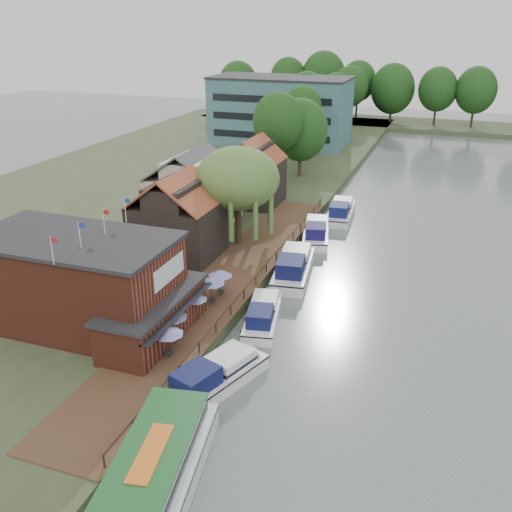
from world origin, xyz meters
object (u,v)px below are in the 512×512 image
(umbrella_2, at_px, (195,307))
(cottage_c, at_px, (253,171))
(cottage_b, at_px, (194,187))
(umbrella_3, at_px, (212,290))
(cottage_a, at_px, (177,216))
(umbrella_0, at_px, (168,342))
(hotel_block, at_px, (280,111))
(umbrella_1, at_px, (172,325))
(cruiser_4, at_px, (341,209))
(tour_boat, at_px, (148,487))
(willow, at_px, (238,197))
(cruiser_0, at_px, (215,373))
(cruiser_1, at_px, (263,312))
(swan, at_px, (121,481))
(cruiser_2, at_px, (294,264))
(cruiser_3, at_px, (316,229))
(pub, at_px, (99,285))
(umbrella_4, at_px, (221,282))

(umbrella_2, bearing_deg, cottage_c, 101.79)
(cottage_b, distance_m, umbrella_3, 21.53)
(cottage_a, relative_size, umbrella_0, 3.62)
(hotel_block, height_order, umbrella_2, hotel_block)
(umbrella_1, bearing_deg, cottage_a, 115.08)
(cottage_c, bearing_deg, umbrella_1, -79.99)
(cruiser_4, relative_size, tour_boat, 0.67)
(willow, xyz_separation_m, tour_boat, (8.37, -33.85, -4.61))
(cruiser_0, height_order, cruiser_1, cruiser_0)
(cottage_b, relative_size, tour_boat, 0.65)
(cottage_b, relative_size, cruiser_0, 0.99)
(cruiser_0, relative_size, tour_boat, 0.66)
(cottage_b, distance_m, willow, 9.07)
(cottage_c, relative_size, swan, 19.32)
(willow, bearing_deg, umbrella_2, -80.12)
(cruiser_1, bearing_deg, umbrella_1, -139.38)
(willow, distance_m, swan, 33.90)
(hotel_block, distance_m, willow, 52.29)
(cruiser_2, height_order, swan, cruiser_2)
(umbrella_3, xyz_separation_m, cruiser_0, (4.42, -9.43, -1.11))
(cruiser_3, bearing_deg, umbrella_1, -112.05)
(hotel_block, distance_m, cruiser_3, 48.38)
(umbrella_2, bearing_deg, cruiser_1, 35.11)
(pub, distance_m, cottage_b, 25.33)
(umbrella_1, bearing_deg, umbrella_0, -67.87)
(umbrella_2, height_order, cruiser_1, umbrella_2)
(willow, distance_m, cruiser_0, 24.70)
(cruiser_0, bearing_deg, pub, -176.55)
(umbrella_3, xyz_separation_m, tour_boat, (5.44, -20.25, -0.68))
(willow, xyz_separation_m, umbrella_4, (3.04, -11.97, -3.93))
(hotel_block, xyz_separation_m, cottage_c, (8.00, -37.00, -1.90))
(hotel_block, relative_size, tour_boat, 1.73)
(umbrella_1, xyz_separation_m, cruiser_2, (4.73, 16.14, -0.96))
(cruiser_3, relative_size, tour_boat, 0.66)
(cottage_b, relative_size, umbrella_0, 4.04)
(umbrella_4, height_order, swan, umbrella_4)
(cruiser_3, bearing_deg, cruiser_4, 69.49)
(umbrella_2, bearing_deg, cottage_a, 122.28)
(umbrella_1, bearing_deg, hotel_block, 101.16)
(cruiser_3, distance_m, tour_boat, 40.51)
(cottage_c, bearing_deg, umbrella_4, -75.87)
(cottage_b, bearing_deg, tour_boat, -67.79)
(pub, relative_size, swan, 45.45)
(cruiser_0, relative_size, cruiser_2, 0.90)
(hotel_block, bearing_deg, cottage_b, -85.03)
(swan, bearing_deg, cruiser_1, 85.71)
(hotel_block, distance_m, cottage_c, 37.90)
(cruiser_2, bearing_deg, cottage_c, 112.76)
(cruiser_0, bearing_deg, umbrella_3, 134.18)
(umbrella_1, height_order, cruiser_0, umbrella_1)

